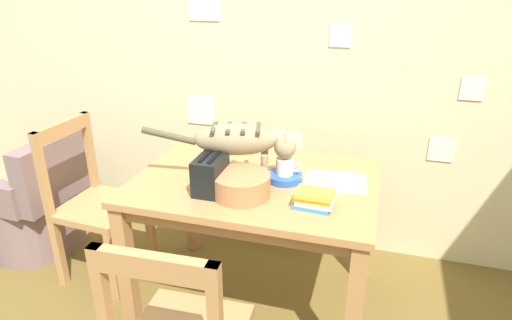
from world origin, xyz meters
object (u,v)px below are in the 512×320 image
(magazine, at_px, (335,181))
(wicker_basket, at_px, (241,185))
(saucer_bowl, at_px, (284,177))
(dining_table, at_px, (256,195))
(wooden_chair_far, at_px, (95,204))
(coffee_mug, at_px, (285,166))
(cat, at_px, (240,142))
(book_stack, at_px, (314,199))
(wicker_armchair, at_px, (36,209))
(toaster, at_px, (210,174))

(magazine, height_order, wicker_basket, wicker_basket)
(saucer_bowl, bearing_deg, dining_table, -172.05)
(wooden_chair_far, bearing_deg, coffee_mug, 94.90)
(coffee_mug, bearing_deg, cat, -165.51)
(cat, distance_m, wicker_basket, 0.22)
(coffee_mug, xyz_separation_m, wicker_basket, (-0.16, -0.21, -0.02))
(book_stack, bearing_deg, wooden_chair_far, 170.80)
(wicker_basket, bearing_deg, wicker_armchair, 168.13)
(saucer_bowl, bearing_deg, wicker_basket, -126.21)
(saucer_bowl, xyz_separation_m, toaster, (-0.31, -0.21, 0.07))
(book_stack, xyz_separation_m, wicker_basket, (-0.34, 0.02, 0.02))
(saucer_bowl, bearing_deg, wooden_chair_far, -179.17)
(saucer_bowl, bearing_deg, cat, -165.28)
(book_stack, distance_m, wicker_armchair, 1.97)
(toaster, relative_size, wooden_chair_far, 0.21)
(cat, xyz_separation_m, magazine, (0.45, 0.11, -0.20))
(saucer_bowl, height_order, book_stack, book_stack)
(coffee_mug, xyz_separation_m, wicker_armchair, (-1.68, 0.11, -0.56))
(saucer_bowl, height_order, wicker_basket, wicker_basket)
(coffee_mug, distance_m, book_stack, 0.29)
(cat, height_order, book_stack, cat)
(saucer_bowl, bearing_deg, coffee_mug, 0.00)
(wooden_chair_far, bearing_deg, saucer_bowl, 94.91)
(coffee_mug, height_order, toaster, toaster)
(saucer_bowl, distance_m, coffee_mug, 0.06)
(cat, bearing_deg, coffee_mug, 89.78)
(toaster, bearing_deg, saucer_bowl, 33.97)
(toaster, xyz_separation_m, wicker_armchair, (-1.38, 0.32, -0.57))
(cat, distance_m, magazine, 0.51)
(dining_table, height_order, saucer_bowl, saucer_bowl)
(cat, bearing_deg, toaster, -47.04)
(dining_table, relative_size, wooden_chair_far, 1.26)
(dining_table, distance_m, magazine, 0.40)
(cat, xyz_separation_m, wicker_basket, (0.06, -0.15, -0.15))
(magazine, relative_size, toaster, 1.49)
(saucer_bowl, bearing_deg, wicker_armchair, 176.21)
(saucer_bowl, xyz_separation_m, book_stack, (0.18, -0.23, 0.02))
(book_stack, bearing_deg, magazine, 77.64)
(saucer_bowl, bearing_deg, magazine, 11.53)
(dining_table, height_order, coffee_mug, coffee_mug)
(coffee_mug, distance_m, wooden_chair_far, 1.18)
(magazine, bearing_deg, book_stack, -108.66)
(cat, height_order, wicker_basket, cat)
(coffee_mug, height_order, book_stack, coffee_mug)
(saucer_bowl, relative_size, wicker_basket, 0.66)
(dining_table, relative_size, book_stack, 6.77)
(book_stack, distance_m, wicker_basket, 0.34)
(coffee_mug, relative_size, wooden_chair_far, 0.13)
(dining_table, bearing_deg, wicker_basket, -94.21)
(coffee_mug, relative_size, magazine, 0.43)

